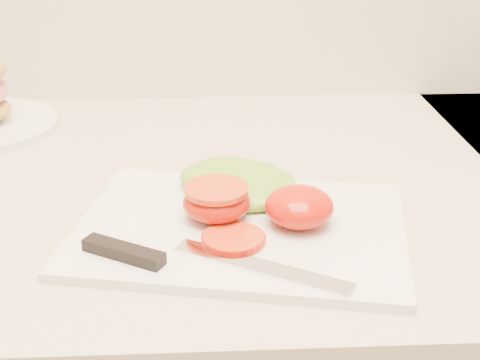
{
  "coord_description": "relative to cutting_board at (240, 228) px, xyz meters",
  "views": [
    {
      "loc": [
        -0.19,
        0.94,
        1.26
      ],
      "look_at": [
        -0.15,
        1.55,
        0.99
      ],
      "focal_mm": 50.0,
      "sensor_mm": 36.0,
      "label": 1
    }
  ],
  "objects": [
    {
      "name": "knife",
      "position": [
        -0.06,
        -0.07,
        0.01
      ],
      "size": [
        0.25,
        0.11,
        0.01
      ],
      "rotation": [
        0.0,
        0.0,
        -0.52
      ],
      "color": "silver",
      "rests_on": "cutting_board"
    },
    {
      "name": "tomato_half_cut",
      "position": [
        -0.02,
        0.01,
        0.02
      ],
      "size": [
        0.07,
        0.07,
        0.04
      ],
      "color": "red",
      "rests_on": "cutting_board"
    },
    {
      "name": "lettuce_leaf_0",
      "position": [
        0.0,
        0.07,
        0.02
      ],
      "size": [
        0.17,
        0.15,
        0.03
      ],
      "primitive_type": "ellipsoid",
      "rotation": [
        0.0,
        0.0,
        -0.53
      ],
      "color": "#74B931",
      "rests_on": "cutting_board"
    },
    {
      "name": "tomato_slice_0",
      "position": [
        -0.01,
        -0.04,
        0.01
      ],
      "size": [
        0.06,
        0.06,
        0.01
      ],
      "primitive_type": "cylinder",
      "color": "#DC4813",
      "rests_on": "cutting_board"
    },
    {
      "name": "cutting_board",
      "position": [
        0.0,
        0.0,
        0.0
      ],
      "size": [
        0.37,
        0.3,
        0.01
      ],
      "primitive_type": "cube",
      "rotation": [
        0.0,
        0.0,
        -0.2
      ],
      "color": "white",
      "rests_on": "counter"
    },
    {
      "name": "tomato_slice_1",
      "position": [
        -0.0,
        -0.04,
        0.01
      ],
      "size": [
        0.05,
        0.05,
        0.01
      ],
      "primitive_type": "cylinder",
      "color": "#DC4813",
      "rests_on": "cutting_board"
    },
    {
      "name": "tomato_half_dome",
      "position": [
        0.06,
        -0.0,
        0.02
      ],
      "size": [
        0.07,
        0.07,
        0.04
      ],
      "primitive_type": "ellipsoid",
      "color": "red",
      "rests_on": "cutting_board"
    }
  ]
}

